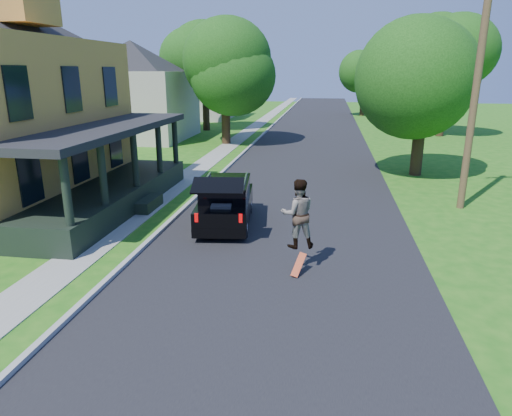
% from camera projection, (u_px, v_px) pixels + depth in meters
% --- Properties ---
extents(ground, '(140.00, 140.00, 0.00)m').
position_uv_depth(ground, '(269.00, 292.00, 10.82)').
color(ground, '#1D6414').
rests_on(ground, ground).
extents(street, '(8.00, 120.00, 0.02)m').
position_uv_depth(street, '(308.00, 151.00, 29.73)').
color(street, black).
rests_on(street, ground).
extents(curb, '(0.15, 120.00, 0.12)m').
position_uv_depth(curb, '(247.00, 150.00, 30.33)').
color(curb, '#9B9B96').
rests_on(curb, ground).
extents(sidewalk, '(1.30, 120.00, 0.03)m').
position_uv_depth(sidewalk, '(225.00, 149.00, 30.57)').
color(sidewalk, gray).
rests_on(sidewalk, ground).
extents(front_walk, '(6.50, 1.20, 0.03)m').
position_uv_depth(front_walk, '(49.00, 205.00, 17.91)').
color(front_walk, gray).
rests_on(front_walk, ground).
extents(neighbor_house_mid, '(12.78, 12.78, 8.30)m').
position_uv_depth(neighbor_house_mid, '(133.00, 82.00, 34.31)').
color(neighbor_house_mid, '#BBB7A6').
rests_on(neighbor_house_mid, ground).
extents(neighbor_house_far, '(12.78, 12.78, 8.30)m').
position_uv_depth(neighbor_house_far, '(193.00, 79.00, 49.44)').
color(neighbor_house_far, '#BBB7A6').
rests_on(neighbor_house_far, ground).
extents(black_suv, '(2.09, 4.45, 2.00)m').
position_uv_depth(black_suv, '(225.00, 203.00, 15.44)').
color(black_suv, black).
rests_on(black_suv, ground).
extents(skateboarder, '(1.04, 0.90, 1.82)m').
position_uv_depth(skateboarder, '(298.00, 214.00, 11.72)').
color(skateboarder, black).
rests_on(skateboarder, ground).
extents(skateboard, '(0.38, 0.60, 0.48)m').
position_uv_depth(skateboard, '(299.00, 265.00, 11.69)').
color(skateboard, '#A12C0D').
rests_on(skateboard, ground).
extents(tree_left_mid, '(6.24, 6.19, 8.80)m').
position_uv_depth(tree_left_mid, '(224.00, 63.00, 31.24)').
color(tree_left_mid, black).
rests_on(tree_left_mid, ground).
extents(tree_left_far, '(6.99, 7.01, 9.78)m').
position_uv_depth(tree_left_far, '(204.00, 55.00, 38.51)').
color(tree_left_far, black).
rests_on(tree_left_far, ground).
extents(tree_right_near, '(5.95, 5.69, 7.93)m').
position_uv_depth(tree_right_near, '(424.00, 71.00, 21.65)').
color(tree_right_near, black).
rests_on(tree_right_near, ground).
extents(tree_right_mid, '(7.16, 7.31, 9.74)m').
position_uv_depth(tree_right_mid, '(448.00, 51.00, 34.86)').
color(tree_right_mid, black).
rests_on(tree_right_mid, ground).
extents(tree_right_far, '(6.13, 5.87, 7.73)m').
position_uv_depth(tree_right_far, '(364.00, 72.00, 51.91)').
color(tree_right_far, black).
rests_on(tree_right_far, ground).
extents(utility_pole_near, '(1.60, 0.62, 10.09)m').
position_uv_depth(utility_pole_near, '(479.00, 66.00, 16.00)').
color(utility_pole_near, '#493922').
rests_on(utility_pole_near, ground).
extents(utility_pole_far, '(1.60, 0.34, 8.83)m').
position_uv_depth(utility_pole_far, '(399.00, 77.00, 38.96)').
color(utility_pole_far, '#493922').
rests_on(utility_pole_far, ground).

